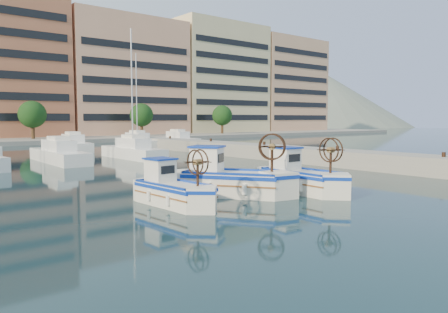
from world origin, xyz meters
TOP-DOWN VIEW (x-y plane):
  - ground at (0.00, 0.00)m, footprint 300.00×300.00m
  - quay at (13.00, 8.00)m, footprint 3.00×60.00m
  - waterfront at (9.23, 65.04)m, footprint 180.00×40.00m
  - hill_east at (140.00, 110.00)m, footprint 160.00×160.00m
  - yacht_marina at (-3.05, 27.80)m, footprint 37.12×23.37m
  - fishing_boat_a at (-5.16, 0.90)m, footprint 1.79×3.93m
  - fishing_boat_b at (-1.89, 1.14)m, footprint 4.10×4.79m
  - fishing_boat_c at (1.49, -0.24)m, footprint 1.95×4.44m

SIDE VIEW (x-z plane):
  - ground at x=0.00m, z-range 0.00..0.00m
  - hill_east at x=140.00m, z-range -25.00..25.00m
  - yacht_marina at x=-3.05m, z-range -5.22..6.28m
  - quay at x=13.00m, z-range 0.00..1.20m
  - fishing_boat_a at x=-5.16m, z-range -0.54..1.88m
  - fishing_boat_c at x=1.49m, z-range -0.62..2.13m
  - fishing_boat_b at x=-1.89m, z-range -0.66..2.28m
  - waterfront at x=9.23m, z-range -1.70..23.90m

